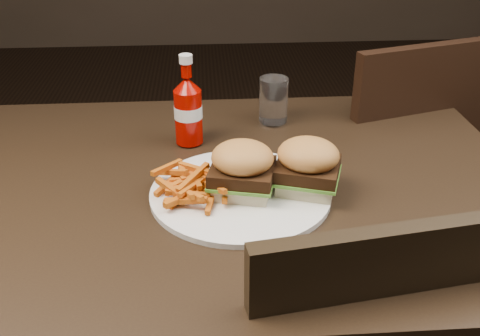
{
  "coord_description": "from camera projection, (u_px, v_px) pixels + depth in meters",
  "views": [
    {
      "loc": [
        0.0,
        -0.9,
        1.27
      ],
      "look_at": [
        0.06,
        -0.05,
        0.8
      ],
      "focal_mm": 42.0,
      "sensor_mm": 36.0,
      "label": 1
    }
  ],
  "objects": [
    {
      "name": "sandwich_half_a",
      "position": [
        242.0,
        186.0,
        0.98
      ],
      "size": [
        0.11,
        0.11,
        0.02
      ],
      "primitive_type": "cube",
      "rotation": [
        0.0,
        0.0,
        -0.23
      ],
      "color": "#F3EBB8",
      "rests_on": "plate"
    },
    {
      "name": "fries_pile",
      "position": [
        194.0,
        181.0,
        0.97
      ],
      "size": [
        0.15,
        0.15,
        0.05
      ],
      "primitive_type": null,
      "rotation": [
        0.0,
        0.0,
        -0.24
      ],
      "color": "#BD6B00",
      "rests_on": "plate"
    },
    {
      "name": "dining_table",
      "position": [
        206.0,
        189.0,
        1.05
      ],
      "size": [
        1.2,
        0.8,
        0.04
      ],
      "primitive_type": "cube",
      "color": "black",
      "rests_on": "ground"
    },
    {
      "name": "tumbler",
      "position": [
        274.0,
        100.0,
        1.24
      ],
      "size": [
        0.07,
        0.07,
        0.1
      ],
      "primitive_type": "cylinder",
      "rotation": [
        0.0,
        0.0,
        -0.18
      ],
      "color": "white",
      "rests_on": "dining_table"
    },
    {
      "name": "ketchup_bottle",
      "position": [
        188.0,
        117.0,
        1.15
      ],
      "size": [
        0.07,
        0.07,
        0.11
      ],
      "primitive_type": "cylinder",
      "rotation": [
        0.0,
        0.0,
        0.36
      ],
      "color": "#9C0600",
      "rests_on": "dining_table"
    },
    {
      "name": "chair_far",
      "position": [
        370.0,
        184.0,
        1.66
      ],
      "size": [
        0.56,
        0.56,
        0.04
      ],
      "primitive_type": "cube",
      "rotation": [
        0.0,
        0.0,
        3.44
      ],
      "color": "black",
      "rests_on": "ground"
    },
    {
      "name": "sandwich_half_b",
      "position": [
        307.0,
        183.0,
        0.99
      ],
      "size": [
        0.12,
        0.12,
        0.02
      ],
      "primitive_type": "cube",
      "rotation": [
        0.0,
        0.0,
        -0.32
      ],
      "color": "beige",
      "rests_on": "plate"
    },
    {
      "name": "plate",
      "position": [
        240.0,
        193.0,
        0.99
      ],
      "size": [
        0.32,
        0.32,
        0.01
      ],
      "primitive_type": "cylinder",
      "color": "white",
      "rests_on": "dining_table"
    }
  ]
}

